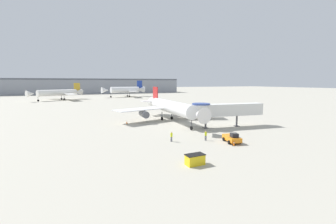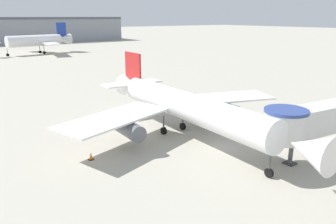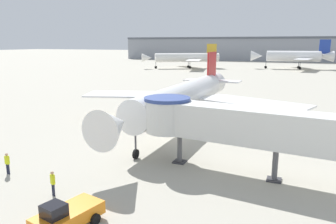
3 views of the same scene
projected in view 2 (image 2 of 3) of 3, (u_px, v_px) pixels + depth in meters
ground_plane at (217, 149)px, 36.41m from camera, size 800.00×800.00×0.00m
main_airplane at (185, 106)px, 38.95m from camera, size 30.72×33.53×9.14m
jet_bridge at (323, 118)px, 33.65m from camera, size 17.98×5.10×5.85m
traffic_cone_port_wing at (91, 156)px, 33.55m from camera, size 0.51×0.51×0.83m
background_jet_blue_tail at (36, 41)px, 126.67m from camera, size 32.11×30.34×11.80m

